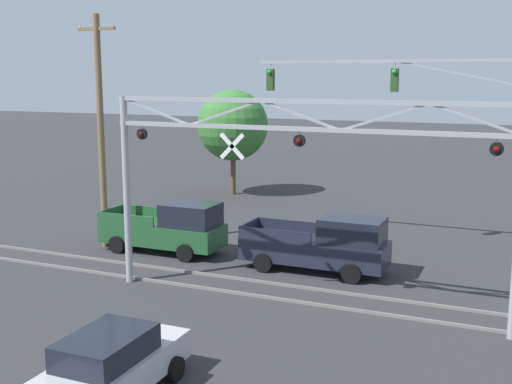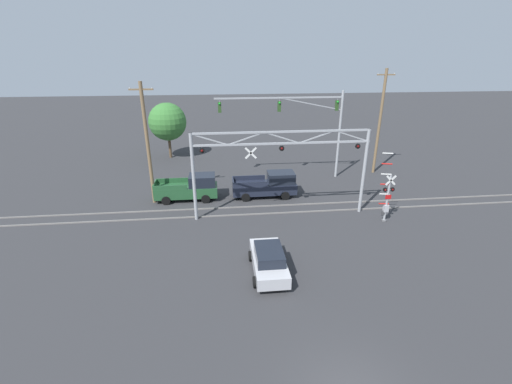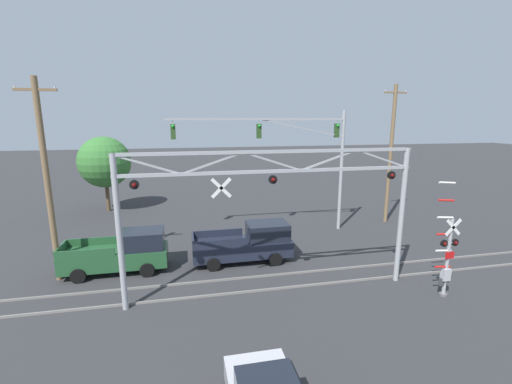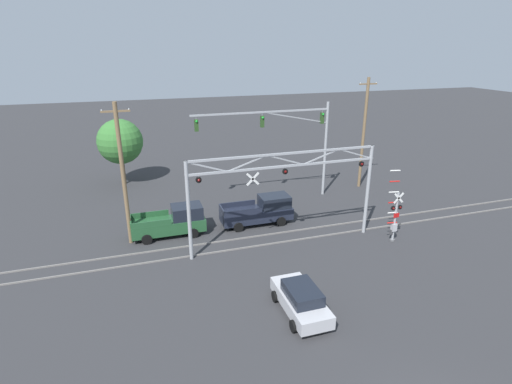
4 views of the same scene
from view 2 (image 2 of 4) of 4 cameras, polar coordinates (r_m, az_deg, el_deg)
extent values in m
cube|color=gray|center=(27.11, 3.88, -3.51)|extent=(80.00, 0.08, 0.10)
cube|color=gray|center=(28.39, 3.39, -2.26)|extent=(80.00, 0.08, 0.10)
cylinder|color=#9EA0A5|center=(25.28, -10.35, 2.28)|extent=(0.25, 0.25, 6.65)
cylinder|color=#9EA0A5|center=(27.46, 17.54, 3.19)|extent=(0.25, 0.25, 6.65)
cube|color=#9EA0A5|center=(24.90, 4.33, 8.08)|extent=(13.12, 0.14, 0.14)
cube|color=#9EA0A5|center=(24.71, 4.38, 9.98)|extent=(13.12, 0.14, 0.14)
cube|color=#9EA0A5|center=(24.41, -7.76, 8.67)|extent=(2.60, 0.08, 0.92)
cube|color=#9EA0A5|center=(24.47, -1.66, 8.90)|extent=(2.60, 0.08, 0.92)
cube|color=#9EA0A5|center=(24.80, 4.35, 9.02)|extent=(2.60, 0.08, 0.92)
cube|color=#9EA0A5|center=(25.39, 10.15, 9.05)|extent=(2.60, 0.08, 0.92)
cube|color=#9EA0A5|center=(26.22, 15.64, 8.99)|extent=(2.60, 0.08, 0.92)
cylinder|color=black|center=(24.63, -8.99, 6.84)|extent=(0.38, 0.10, 0.38)
sphere|color=#590C0C|center=(24.56, -9.00, 6.80)|extent=(0.18, 0.18, 0.18)
cylinder|color=#9EA0A5|center=(24.57, -9.03, 7.38)|extent=(0.04, 0.04, 0.10)
cylinder|color=black|center=(24.99, 4.30, 7.28)|extent=(0.38, 0.10, 0.38)
sphere|color=#590C0C|center=(24.93, 4.33, 7.23)|extent=(0.18, 0.18, 0.18)
cylinder|color=#9EA0A5|center=(24.93, 4.32, 7.81)|extent=(0.04, 0.04, 0.10)
cylinder|color=black|center=(26.61, 16.60, 7.34)|extent=(0.38, 0.10, 0.38)
sphere|color=#590C0C|center=(26.55, 16.66, 7.30)|extent=(0.18, 0.18, 0.18)
cylinder|color=#9EA0A5|center=(26.55, 16.66, 7.84)|extent=(0.04, 0.04, 0.10)
cube|color=white|center=(24.66, -0.86, 6.51)|extent=(0.88, 0.03, 0.88)
cube|color=white|center=(24.66, -0.86, 6.51)|extent=(0.88, 0.03, 0.88)
cylinder|color=black|center=(24.64, -0.86, 6.49)|extent=(0.04, 0.04, 0.02)
cylinder|color=#9EA0A5|center=(26.94, 21.04, -1.05)|extent=(0.16, 0.16, 3.65)
cylinder|color=#59595B|center=(27.65, 20.54, -4.44)|extent=(0.35, 0.35, 0.10)
cube|color=white|center=(26.34, 21.58, 1.81)|extent=(0.78, 0.03, 0.78)
cube|color=white|center=(26.34, 21.58, 1.81)|extent=(0.78, 0.03, 0.78)
cylinder|color=black|center=(26.32, 21.60, 1.79)|extent=(0.04, 0.04, 0.02)
cylinder|color=black|center=(26.56, 20.71, 0.36)|extent=(0.32, 0.09, 0.32)
sphere|color=#590C0C|center=(26.51, 20.77, 0.32)|extent=(0.16, 0.16, 0.16)
cylinder|color=black|center=(26.81, 21.79, 0.41)|extent=(0.32, 0.09, 0.32)
sphere|color=#590C0C|center=(26.76, 21.84, 0.36)|extent=(0.16, 0.16, 0.16)
cube|color=#9EA0A5|center=(26.68, 21.25, 0.39)|extent=(0.64, 0.06, 0.06)
cube|color=red|center=(26.80, 21.18, -0.78)|extent=(0.44, 0.02, 0.32)
cube|color=#B2B2B7|center=(27.24, 20.82, -2.55)|extent=(0.36, 0.28, 0.56)
cylinder|color=red|center=(27.00, 20.53, -1.83)|extent=(0.78, 0.09, 0.15)
cylinder|color=white|center=(26.69, 20.65, -0.33)|extent=(0.78, 0.09, 0.15)
cylinder|color=red|center=(26.40, 20.76, 1.21)|extent=(0.78, 0.09, 0.15)
cylinder|color=white|center=(26.12, 20.88, 2.79)|extent=(0.78, 0.09, 0.15)
cylinder|color=red|center=(25.87, 21.00, 4.39)|extent=(0.78, 0.09, 0.15)
cylinder|color=white|center=(25.64, 21.12, 6.03)|extent=(0.78, 0.09, 0.15)
cube|color=#3F3F42|center=(27.31, 20.43, -3.24)|extent=(0.24, 0.12, 0.36)
cylinder|color=#9EA0A5|center=(34.93, 13.69, 9.15)|extent=(0.24, 0.24, 8.53)
cube|color=#9EA0A5|center=(32.76, 3.93, 15.40)|extent=(12.06, 0.14, 0.14)
cube|color=#9EA0A5|center=(33.49, 9.15, 14.29)|extent=(6.05, 0.08, 1.28)
cylinder|color=#9EA0A5|center=(32.29, -6.13, 14.96)|extent=(0.04, 0.04, 0.30)
cube|color=#28471E|center=(32.38, -6.09, 13.86)|extent=(0.30, 0.26, 0.95)
sphere|color=green|center=(32.16, -6.11, 14.43)|extent=(0.18, 0.18, 0.18)
cylinder|color=#9EA0A5|center=(32.78, 3.93, 15.14)|extent=(0.04, 0.04, 0.30)
cube|color=#28471E|center=(32.87, 3.90, 14.05)|extent=(0.30, 0.26, 0.95)
sphere|color=green|center=(32.66, 3.96, 14.61)|extent=(0.18, 0.18, 0.18)
cylinder|color=#9EA0A5|center=(34.17, 13.42, 14.90)|extent=(0.04, 0.04, 0.30)
cube|color=#28471E|center=(34.25, 13.32, 13.86)|extent=(0.30, 0.26, 0.95)
sphere|color=green|center=(34.05, 13.47, 14.39)|extent=(0.18, 0.18, 0.18)
cube|color=#1E2333|center=(29.97, 1.37, 0.71)|extent=(5.53, 1.85, 0.89)
cube|color=black|center=(29.87, 4.18, 2.45)|extent=(2.30, 1.71, 0.93)
cube|color=#1E2333|center=(28.78, -0.85, 1.19)|extent=(2.83, 0.08, 0.42)
cube|color=#1E2333|center=(30.44, -1.17, 2.38)|extent=(2.83, 0.08, 0.42)
cube|color=#1E2333|center=(29.52, -3.85, 1.69)|extent=(0.10, 1.77, 0.42)
cylinder|color=black|center=(29.54, 4.90, -0.62)|extent=(0.73, 0.24, 0.73)
cylinder|color=black|center=(31.25, 4.26, 0.70)|extent=(0.73, 0.24, 0.73)
cylinder|color=black|center=(29.11, -1.74, -0.91)|extent=(0.73, 0.24, 0.73)
cylinder|color=black|center=(30.84, -2.02, 0.45)|extent=(0.73, 0.24, 0.73)
cube|color=#23512D|center=(29.92, -11.52, 0.21)|extent=(5.27, 1.85, 0.89)
cube|color=black|center=(29.49, -8.97, 1.97)|extent=(2.19, 1.71, 0.93)
cube|color=#23512D|center=(29.01, -14.10, 0.67)|extent=(2.68, 0.08, 0.42)
cube|color=#23512D|center=(30.65, -13.71, 1.88)|extent=(2.68, 0.08, 0.42)
cube|color=#23512D|center=(30.06, -16.52, 1.17)|extent=(0.10, 1.77, 0.42)
cylinder|color=black|center=(29.10, -8.40, -1.16)|extent=(0.73, 0.24, 0.73)
cylinder|color=black|center=(30.84, -8.31, 0.22)|extent=(0.73, 0.24, 0.73)
cylinder|color=black|center=(29.44, -14.76, -1.40)|extent=(0.73, 0.24, 0.73)
cylinder|color=black|center=(31.15, -14.31, -0.03)|extent=(0.73, 0.24, 0.73)
cube|color=#B7B7BC|center=(20.01, 2.11, -11.58)|extent=(1.79, 4.29, 0.70)
cube|color=black|center=(19.52, 2.21, -10.27)|extent=(1.52, 2.23, 0.60)
cylinder|color=black|center=(21.18, -0.87, -10.60)|extent=(0.24, 0.62, 0.62)
cylinder|color=black|center=(21.39, 4.04, -10.29)|extent=(0.24, 0.62, 0.62)
cylinder|color=black|center=(19.08, -0.12, -14.76)|extent=(0.24, 0.62, 0.62)
cylinder|color=black|center=(19.32, 5.40, -14.35)|extent=(0.24, 0.62, 0.62)
cylinder|color=brown|center=(28.79, -17.58, 7.37)|extent=(0.28, 0.28, 9.84)
cube|color=brown|center=(28.07, -18.63, 15.90)|extent=(1.80, 0.12, 0.12)
cylinder|color=silver|center=(28.24, -20.34, 15.92)|extent=(0.08, 0.08, 0.12)
cylinder|color=silver|center=(27.91, -16.95, 16.26)|extent=(0.08, 0.08, 0.12)
cylinder|color=brown|center=(37.24, 19.90, 10.75)|extent=(0.28, 0.28, 10.44)
cube|color=brown|center=(36.71, 20.87, 17.81)|extent=(1.80, 0.12, 0.12)
cylinder|color=silver|center=(36.36, 19.68, 18.08)|extent=(0.08, 0.08, 0.12)
cylinder|color=silver|center=(37.08, 22.08, 17.83)|extent=(0.08, 0.08, 0.12)
cylinder|color=brown|center=(42.63, -14.16, 7.42)|extent=(0.32, 0.32, 2.79)
sphere|color=#387533|center=(42.01, -14.54, 11.27)|extent=(4.37, 4.37, 4.37)
camera|label=1|loc=(12.92, 54.27, -7.65)|focal=45.00mm
camera|label=3|loc=(10.41, -1.83, 0.50)|focal=24.00mm
camera|label=4|loc=(5.25, -95.80, 14.17)|focal=28.00mm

